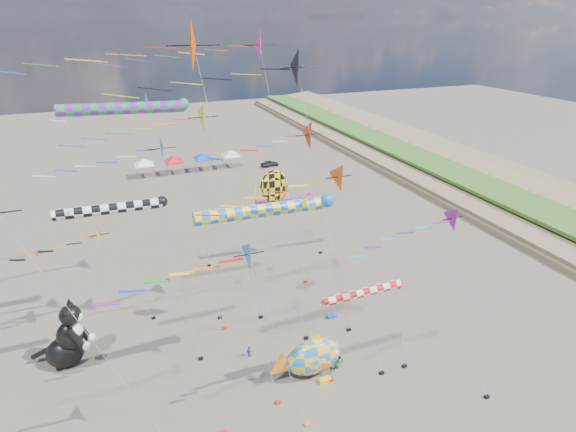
# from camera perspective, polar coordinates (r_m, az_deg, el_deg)

# --- Properties ---
(delta_kite_0) EXTENTS (13.42, 2.75, 25.33)m
(delta_kite_0) POSITION_cam_1_polar(r_m,az_deg,el_deg) (22.62, -12.74, 19.95)
(delta_kite_0) COLOR #F15005
(delta_kite_0) RESTS_ON ground
(delta_kite_1) EXTENTS (12.47, 2.45, 19.84)m
(delta_kite_1) POSITION_cam_1_polar(r_m,az_deg,el_deg) (33.28, -11.51, 11.81)
(delta_kite_1) COLOR yellow
(delta_kite_1) RESTS_ON ground
(delta_kite_2) EXTENTS (10.04, 1.59, 15.25)m
(delta_kite_2) POSITION_cam_1_polar(r_m,az_deg,el_deg) (26.74, 21.22, -2.22)
(delta_kite_2) COLOR #881896
(delta_kite_2) RESTS_ON ground
(delta_kite_3) EXTENTS (12.39, 1.98, 17.10)m
(delta_kite_3) POSITION_cam_1_polar(r_m,az_deg,el_deg) (26.37, 4.77, 3.13)
(delta_kite_3) COLOR #D9470B
(delta_kite_3) RESTS_ON ground
(delta_kite_4) EXTENTS (8.61, 1.66, 10.43)m
(delta_kite_4) POSITION_cam_1_polar(r_m,az_deg,el_deg) (39.05, -23.67, -2.18)
(delta_kite_4) COLOR yellow
(delta_kite_4) RESTS_ON ground
(delta_kite_5) EXTENTS (11.56, 2.67, 17.99)m
(delta_kite_5) POSITION_cam_1_polar(r_m,az_deg,el_deg) (36.63, 2.16, 10.29)
(delta_kite_5) COLOR red
(delta_kite_5) RESTS_ON ground
(delta_kite_6) EXTENTS (10.00, 2.19, 17.86)m
(delta_kite_6) POSITION_cam_1_polar(r_m,az_deg,el_deg) (33.04, -15.03, 8.02)
(delta_kite_6) COLOR blue
(delta_kite_6) RESTS_ON ground
(delta_kite_7) EXTENTS (15.79, 2.89, 24.54)m
(delta_kite_7) POSITION_cam_1_polar(r_m,az_deg,el_deg) (37.92, -4.61, 20.52)
(delta_kite_7) COLOR #E323A2
(delta_kite_7) RESTS_ON ground
(delta_kite_8) EXTENTS (12.21, 2.14, 18.57)m
(delta_kite_8) POSITION_cam_1_polar(r_m,az_deg,el_deg) (23.77, -32.67, 0.61)
(delta_kite_8) COLOR #238D16
(delta_kite_8) RESTS_ON ground
(delta_kite_9) EXTENTS (11.48, 2.04, 18.87)m
(delta_kite_9) POSITION_cam_1_polar(r_m,az_deg,el_deg) (43.79, -17.82, 12.89)
(delta_kite_9) COLOR #1794D1
(delta_kite_9) RESTS_ON ground
(delta_kite_10) EXTENTS (11.00, 1.81, 15.07)m
(delta_kite_10) POSITION_cam_1_polar(r_m,az_deg,el_deg) (23.13, -8.83, -5.60)
(delta_kite_10) COLOR blue
(delta_kite_10) RESTS_ON ground
(delta_kite_11) EXTENTS (15.56, 2.74, 23.46)m
(delta_kite_11) POSITION_cam_1_polar(r_m,az_deg,el_deg) (30.03, 1.16, 17.73)
(delta_kite_11) COLOR black
(delta_kite_11) RESTS_ON ground
(windsock_0) EXTENTS (7.81, 0.73, 7.77)m
(windsock_0) POSITION_cam_1_polar(r_m,az_deg,el_deg) (47.68, -0.14, 2.15)
(windsock_0) COLOR #F11136
(windsock_0) RESTS_ON ground
(windsock_1) EXTENTS (7.48, 0.66, 8.30)m
(windsock_1) POSITION_cam_1_polar(r_m,az_deg,el_deg) (31.44, 9.94, -9.53)
(windsock_1) COLOR red
(windsock_1) RESTS_ON ground
(windsock_2) EXTENTS (8.28, 0.75, 14.23)m
(windsock_2) POSITION_cam_1_polar(r_m,az_deg,el_deg) (30.87, -21.03, 0.84)
(windsock_2) COLOR black
(windsock_2) RESTS_ON ground
(windsock_3) EXTENTS (10.07, 0.87, 19.72)m
(windsock_3) POSITION_cam_1_polar(r_m,az_deg,el_deg) (33.93, -19.53, 12.70)
(windsock_3) COLOR #188442
(windsock_3) RESTS_ON ground
(windsock_4) EXTENTS (10.63, 0.91, 14.34)m
(windsock_4) POSITION_cam_1_polar(r_m,az_deg,el_deg) (28.54, -2.24, 0.80)
(windsock_4) COLOR blue
(windsock_4) RESTS_ON ground
(angelfish_kite) EXTENTS (3.74, 3.02, 14.70)m
(angelfish_kite) POSITION_cam_1_polar(r_m,az_deg,el_deg) (33.81, -2.09, 3.52)
(angelfish_kite) COLOR yellow
(angelfish_kite) RESTS_ON ground
(cat_inflatable) EXTENTS (4.69, 3.37, 5.71)m
(cat_inflatable) POSITION_cam_1_polar(r_m,az_deg,el_deg) (39.56, -26.46, -13.12)
(cat_inflatable) COLOR black
(cat_inflatable) RESTS_ON ground
(fish_inflatable) EXTENTS (5.87, 2.04, 4.08)m
(fish_inflatable) POSITION_cam_1_polar(r_m,az_deg,el_deg) (35.19, 3.19, -17.44)
(fish_inflatable) COLOR blue
(fish_inflatable) RESTS_ON ground
(person_adult) EXTENTS (0.64, 0.43, 1.70)m
(person_adult) POSITION_cam_1_polar(r_m,az_deg,el_deg) (36.41, 1.88, -17.75)
(person_adult) COLOR slate
(person_adult) RESTS_ON ground
(child_green) EXTENTS (0.58, 0.47, 1.12)m
(child_green) POSITION_cam_1_polar(r_m,az_deg,el_deg) (36.67, 6.29, -18.17)
(child_green) COLOR #1A7B2A
(child_green) RESTS_ON ground
(child_blue) EXTENTS (0.62, 0.54, 0.99)m
(child_blue) POSITION_cam_1_polar(r_m,az_deg,el_deg) (37.76, -4.97, -16.75)
(child_blue) COLOR blue
(child_blue) RESTS_ON ground
(kite_bag_0) EXTENTS (0.90, 0.44, 0.30)m
(kite_bag_0) POSITION_cam_1_polar(r_m,az_deg,el_deg) (35.93, 4.66, -20.04)
(kite_bag_0) COLOR #FFAF15
(kite_bag_0) RESTS_ON ground
(kite_bag_1) EXTENTS (0.90, 0.44, 0.30)m
(kite_bag_1) POSITION_cam_1_polar(r_m,az_deg,el_deg) (37.21, 3.72, -18.14)
(kite_bag_1) COLOR black
(kite_bag_1) RESTS_ON ground
(kite_bag_3) EXTENTS (0.90, 0.44, 0.30)m
(kite_bag_3) POSITION_cam_1_polar(r_m,az_deg,el_deg) (42.03, 5.59, -12.53)
(kite_bag_3) COLOR blue
(kite_bag_3) RESTS_ON ground
(tent_row) EXTENTS (19.20, 4.20, 3.80)m
(tent_row) POSITION_cam_1_polar(r_m,az_deg,el_deg) (80.50, -12.55, 7.57)
(tent_row) COLOR white
(tent_row) RESTS_ON ground
(parked_car) EXTENTS (3.41, 1.65, 1.12)m
(parked_car) POSITION_cam_1_polar(r_m,az_deg,el_deg) (82.67, -2.32, 6.68)
(parked_car) COLOR #26262D
(parked_car) RESTS_ON ground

